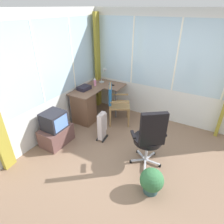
{
  "coord_description": "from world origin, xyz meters",
  "views": [
    {
      "loc": [
        -2.37,
        -0.84,
        2.57
      ],
      "look_at": [
        0.58,
        0.84,
        0.66
      ],
      "focal_mm": 30.39,
      "sensor_mm": 36.0,
      "label": 1
    }
  ],
  "objects_px": {
    "desk_lamp": "(105,72)",
    "office_chair": "(150,136)",
    "spray_bottle": "(95,82)",
    "desk": "(85,106)",
    "paper_tray": "(84,88)",
    "tv_remote": "(112,85)",
    "space_heater": "(102,126)",
    "potted_plant": "(152,181)",
    "tv_on_stand": "(56,130)",
    "wooden_armchair": "(114,100)"
  },
  "relations": [
    {
      "from": "wooden_armchair",
      "to": "tv_remote",
      "type": "bearing_deg",
      "value": 36.37
    },
    {
      "from": "desk",
      "to": "spray_bottle",
      "type": "relative_size",
      "value": 6.12
    },
    {
      "from": "desk",
      "to": "wooden_armchair",
      "type": "distance_m",
      "value": 0.74
    },
    {
      "from": "wooden_armchair",
      "to": "desk",
      "type": "bearing_deg",
      "value": 113.16
    },
    {
      "from": "desk",
      "to": "desk_lamp",
      "type": "xyz_separation_m",
      "value": [
        0.86,
        -0.05,
        0.61
      ]
    },
    {
      "from": "desk_lamp",
      "to": "paper_tray",
      "type": "distance_m",
      "value": 0.77
    },
    {
      "from": "spray_bottle",
      "to": "space_heater",
      "type": "height_order",
      "value": "spray_bottle"
    },
    {
      "from": "spray_bottle",
      "to": "potted_plant",
      "type": "distance_m",
      "value": 2.85
    },
    {
      "from": "desk",
      "to": "space_heater",
      "type": "bearing_deg",
      "value": -119.14
    },
    {
      "from": "office_chair",
      "to": "space_heater",
      "type": "distance_m",
      "value": 1.23
    },
    {
      "from": "paper_tray",
      "to": "office_chair",
      "type": "bearing_deg",
      "value": -113.01
    },
    {
      "from": "desk_lamp",
      "to": "spray_bottle",
      "type": "bearing_deg",
      "value": 169.77
    },
    {
      "from": "tv_on_stand",
      "to": "potted_plant",
      "type": "distance_m",
      "value": 2.16
    },
    {
      "from": "tv_remote",
      "to": "desk_lamp",
      "type": "bearing_deg",
      "value": 64.46
    },
    {
      "from": "tv_on_stand",
      "to": "potted_plant",
      "type": "xyz_separation_m",
      "value": [
        -0.19,
        -2.15,
        -0.09
      ]
    },
    {
      "from": "spray_bottle",
      "to": "desk",
      "type": "bearing_deg",
      "value": -177.55
    },
    {
      "from": "tv_remote",
      "to": "space_heater",
      "type": "height_order",
      "value": "tv_remote"
    },
    {
      "from": "spray_bottle",
      "to": "wooden_armchair",
      "type": "xyz_separation_m",
      "value": [
        -0.21,
        -0.68,
        -0.25
      ]
    },
    {
      "from": "desk",
      "to": "paper_tray",
      "type": "xyz_separation_m",
      "value": [
        0.13,
        0.1,
        0.4
      ]
    },
    {
      "from": "office_chair",
      "to": "space_heater",
      "type": "relative_size",
      "value": 1.83
    },
    {
      "from": "office_chair",
      "to": "tv_on_stand",
      "type": "relative_size",
      "value": 1.57
    },
    {
      "from": "desk",
      "to": "tv_remote",
      "type": "height_order",
      "value": "tv_remote"
    },
    {
      "from": "office_chair",
      "to": "tv_on_stand",
      "type": "bearing_deg",
      "value": 99.66
    },
    {
      "from": "desk_lamp",
      "to": "wooden_armchair",
      "type": "distance_m",
      "value": 0.93
    },
    {
      "from": "desk",
      "to": "spray_bottle",
      "type": "height_order",
      "value": "spray_bottle"
    },
    {
      "from": "desk_lamp",
      "to": "tv_on_stand",
      "type": "relative_size",
      "value": 0.53
    },
    {
      "from": "wooden_armchair",
      "to": "space_heater",
      "type": "height_order",
      "value": "wooden_armchair"
    },
    {
      "from": "tv_remote",
      "to": "spray_bottle",
      "type": "bearing_deg",
      "value": 122.72
    },
    {
      "from": "tv_on_stand",
      "to": "space_heater",
      "type": "xyz_separation_m",
      "value": [
        0.62,
        -0.76,
        -0.0
      ]
    },
    {
      "from": "paper_tray",
      "to": "potted_plant",
      "type": "distance_m",
      "value": 2.71
    },
    {
      "from": "desk_lamp",
      "to": "office_chair",
      "type": "height_order",
      "value": "desk_lamp"
    },
    {
      "from": "paper_tray",
      "to": "potted_plant",
      "type": "height_order",
      "value": "paper_tray"
    },
    {
      "from": "desk",
      "to": "paper_tray",
      "type": "height_order",
      "value": "paper_tray"
    },
    {
      "from": "tv_remote",
      "to": "tv_on_stand",
      "type": "xyz_separation_m",
      "value": [
        -1.76,
        0.33,
        -0.46
      ]
    },
    {
      "from": "wooden_armchair",
      "to": "space_heater",
      "type": "distance_m",
      "value": 0.78
    },
    {
      "from": "paper_tray",
      "to": "desk_lamp",
      "type": "bearing_deg",
      "value": -11.59
    },
    {
      "from": "tv_remote",
      "to": "potted_plant",
      "type": "xyz_separation_m",
      "value": [
        -1.95,
        -1.82,
        -0.56
      ]
    },
    {
      "from": "wooden_armchair",
      "to": "potted_plant",
      "type": "xyz_separation_m",
      "value": [
        -1.51,
        -1.5,
        -0.39
      ]
    },
    {
      "from": "space_heater",
      "to": "potted_plant",
      "type": "relative_size",
      "value": 1.45
    },
    {
      "from": "tv_on_stand",
      "to": "potted_plant",
      "type": "relative_size",
      "value": 1.69
    },
    {
      "from": "desk_lamp",
      "to": "tv_remote",
      "type": "distance_m",
      "value": 0.4
    },
    {
      "from": "desk",
      "to": "potted_plant",
      "type": "height_order",
      "value": "desk"
    },
    {
      "from": "tv_on_stand",
      "to": "spray_bottle",
      "type": "bearing_deg",
      "value": 0.99
    },
    {
      "from": "spray_bottle",
      "to": "office_chair",
      "type": "xyz_separation_m",
      "value": [
        -1.21,
        -1.93,
        -0.22
      ]
    },
    {
      "from": "desk_lamp",
      "to": "wooden_armchair",
      "type": "bearing_deg",
      "value": -133.17
    },
    {
      "from": "desk_lamp",
      "to": "tv_remote",
      "type": "relative_size",
      "value": 2.62
    },
    {
      "from": "office_chair",
      "to": "tv_on_stand",
      "type": "height_order",
      "value": "office_chair"
    },
    {
      "from": "tv_on_stand",
      "to": "space_heater",
      "type": "relative_size",
      "value": 1.17
    },
    {
      "from": "paper_tray",
      "to": "potted_plant",
      "type": "bearing_deg",
      "value": -121.06
    },
    {
      "from": "desk_lamp",
      "to": "potted_plant",
      "type": "height_order",
      "value": "desk_lamp"
    }
  ]
}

